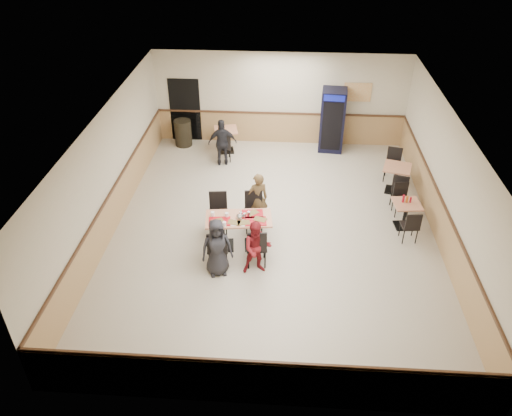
# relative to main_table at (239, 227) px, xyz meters

# --- Properties ---
(ground) EXTENTS (10.00, 10.00, 0.00)m
(ground) POSITION_rel_main_table_xyz_m (0.80, 0.72, -0.55)
(ground) COLOR beige
(ground) RESTS_ON ground
(room_shell) EXTENTS (10.00, 10.00, 10.00)m
(room_shell) POSITION_rel_main_table_xyz_m (2.58, 3.26, 0.03)
(room_shell) COLOR silver
(room_shell) RESTS_ON ground
(main_table) EXTENTS (1.61, 0.94, 0.82)m
(main_table) POSITION_rel_main_table_xyz_m (0.00, 0.00, 0.00)
(main_table) COLOR black
(main_table) RESTS_ON ground
(main_chairs) EXTENTS (1.55, 1.94, 1.04)m
(main_chairs) POSITION_rel_main_table_xyz_m (-0.05, -0.01, -0.03)
(main_chairs) COLOR black
(main_chairs) RESTS_ON ground
(diner_woman_left) EXTENTS (0.78, 0.61, 1.40)m
(diner_woman_left) POSITION_rel_main_table_xyz_m (-0.38, -0.98, 0.15)
(diner_woman_left) COLOR black
(diner_woman_left) RESTS_ON ground
(diner_woman_right) EXTENTS (0.72, 0.61, 1.31)m
(diner_woman_right) POSITION_rel_main_table_xyz_m (0.49, -0.88, 0.11)
(diner_woman_right) COLOR maroon
(diner_woman_right) RESTS_ON ground
(diner_man_opposite) EXTENTS (0.61, 0.51, 1.44)m
(diner_man_opposite) POSITION_rel_main_table_xyz_m (0.38, 0.98, 0.18)
(diner_man_opposite) COLOR brown
(diner_man_opposite) RESTS_ON ground
(lone_diner) EXTENTS (0.90, 0.48, 1.46)m
(lone_diner) POSITION_rel_main_table_xyz_m (-0.88, 4.05, 0.19)
(lone_diner) COLOR black
(lone_diner) RESTS_ON ground
(tabletop_clutter) EXTENTS (1.35, 0.76, 0.12)m
(tabletop_clutter) POSITION_rel_main_table_xyz_m (0.01, -0.06, 0.30)
(tabletop_clutter) COLOR red
(tabletop_clutter) RESTS_ON main_table
(side_table_near) EXTENTS (0.71, 0.71, 0.70)m
(side_table_near) POSITION_rel_main_table_xyz_m (4.07, 1.08, -0.08)
(side_table_near) COLOR black
(side_table_near) RESTS_ON ground
(side_table_near_chair_south) EXTENTS (0.45, 0.45, 0.89)m
(side_table_near_chair_south) POSITION_rel_main_table_xyz_m (4.07, 0.52, -0.10)
(side_table_near_chair_south) COLOR black
(side_table_near_chair_south) RESTS_ON ground
(side_table_near_chair_north) EXTENTS (0.45, 0.45, 0.89)m
(side_table_near_chair_north) POSITION_rel_main_table_xyz_m (4.07, 1.64, -0.10)
(side_table_near_chair_north) COLOR black
(side_table_near_chair_north) RESTS_ON ground
(side_table_far) EXTENTS (0.90, 0.90, 0.78)m
(side_table_far) POSITION_rel_main_table_xyz_m (4.12, 2.79, -0.03)
(side_table_far) COLOR black
(side_table_far) RESTS_ON ground
(side_table_far_chair_south) EXTENTS (0.56, 0.56, 0.98)m
(side_table_far_chair_south) POSITION_rel_main_table_xyz_m (4.12, 2.17, -0.05)
(side_table_far_chair_south) COLOR black
(side_table_far_chair_south) RESTS_ON ground
(side_table_far_chair_north) EXTENTS (0.56, 0.56, 0.98)m
(side_table_far_chair_north) POSITION_rel_main_table_xyz_m (4.12, 3.41, -0.05)
(side_table_far_chair_north) COLOR black
(side_table_far_chair_north) RESTS_ON ground
(condiment_caddy) EXTENTS (0.23, 0.06, 0.20)m
(condiment_caddy) POSITION_rel_main_table_xyz_m (4.04, 1.13, 0.24)
(condiment_caddy) COLOR #A40B1E
(condiment_caddy) RESTS_ON side_table_near
(back_table) EXTENTS (0.84, 0.84, 0.77)m
(back_table) POSITION_rel_main_table_xyz_m (-0.88, 4.92, -0.04)
(back_table) COLOR black
(back_table) RESTS_ON ground
(back_table_chair_lone) EXTENTS (0.53, 0.53, 0.97)m
(back_table_chair_lone) POSITION_rel_main_table_xyz_m (-0.88, 4.30, -0.06)
(back_table_chair_lone) COLOR black
(back_table_chair_lone) RESTS_ON ground
(pepsi_cooler) EXTENTS (0.82, 0.83, 2.00)m
(pepsi_cooler) POSITION_rel_main_table_xyz_m (2.47, 5.31, 0.45)
(pepsi_cooler) COLOR black
(pepsi_cooler) RESTS_ON ground
(trash_bin) EXTENTS (0.55, 0.55, 0.86)m
(trash_bin) POSITION_rel_main_table_xyz_m (-2.34, 5.27, -0.11)
(trash_bin) COLOR black
(trash_bin) RESTS_ON ground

